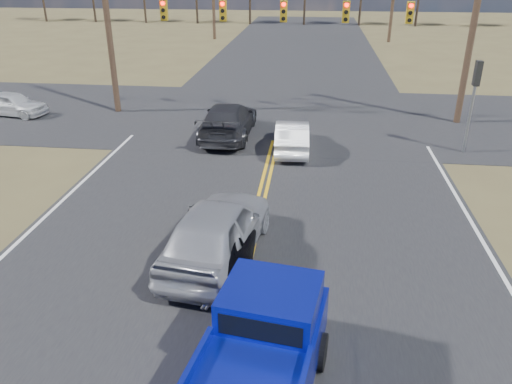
# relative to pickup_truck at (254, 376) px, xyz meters

# --- Properties ---
(ground) EXTENTS (160.00, 160.00, 0.00)m
(ground) POSITION_rel_pickup_truck_xyz_m (-0.83, 1.25, -0.97)
(ground) COLOR brown
(ground) RESTS_ON ground
(road_main) EXTENTS (14.00, 120.00, 0.02)m
(road_main) POSITION_rel_pickup_truck_xyz_m (-0.83, 11.25, -0.97)
(road_main) COLOR #28282B
(road_main) RESTS_ON ground
(road_cross) EXTENTS (120.00, 12.00, 0.02)m
(road_cross) POSITION_rel_pickup_truck_xyz_m (-0.83, 19.25, -0.97)
(road_cross) COLOR #28282B
(road_cross) RESTS_ON ground
(signal_gantry) EXTENTS (19.60, 4.83, 10.00)m
(signal_gantry) POSITION_rel_pickup_truck_xyz_m (-0.33, 19.04, 4.09)
(signal_gantry) COLOR #473323
(signal_gantry) RESTS_ON ground
(utility_poles) EXTENTS (19.60, 58.32, 10.00)m
(utility_poles) POSITION_rel_pickup_truck_xyz_m (-0.83, 18.25, 4.26)
(utility_poles) COLOR #473323
(utility_poles) RESTS_ON ground
(pickup_truck) EXTENTS (2.78, 5.58, 2.00)m
(pickup_truck) POSITION_rel_pickup_truck_xyz_m (0.00, 0.00, 0.00)
(pickup_truck) COLOR black
(pickup_truck) RESTS_ON ground
(silver_suv) EXTENTS (2.76, 5.40, 1.76)m
(silver_suv) POSITION_rel_pickup_truck_xyz_m (-1.63, 5.22, -0.09)
(silver_suv) COLOR #B4B5BD
(silver_suv) RESTS_ON ground
(black_suv) EXTENTS (2.36, 4.78, 1.30)m
(black_suv) POSITION_rel_pickup_truck_xyz_m (-1.63, 5.26, -0.32)
(black_suv) COLOR black
(black_suv) RESTS_ON ground
(white_car_queue) EXTENTS (1.57, 4.07, 1.32)m
(white_car_queue) POSITION_rel_pickup_truck_xyz_m (-0.03, 14.13, -0.31)
(white_car_queue) COLOR white
(white_car_queue) RESTS_ON ground
(dgrey_car_queue) EXTENTS (2.25, 5.44, 1.57)m
(dgrey_car_queue) POSITION_rel_pickup_truck_xyz_m (-3.09, 15.69, -0.19)
(dgrey_car_queue) COLOR #323237
(dgrey_car_queue) RESTS_ON ground
(cross_car_west) EXTENTS (2.05, 3.88, 1.26)m
(cross_car_west) POSITION_rel_pickup_truck_xyz_m (-15.08, 17.87, -0.34)
(cross_car_west) COLOR white
(cross_car_west) RESTS_ON ground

